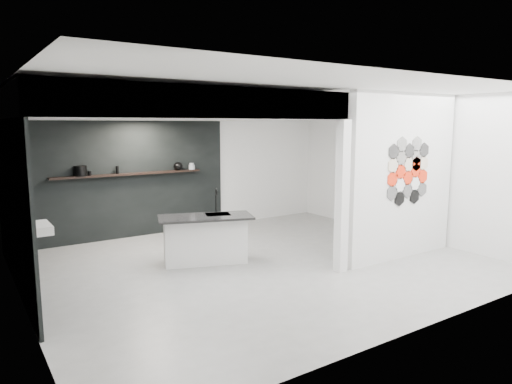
% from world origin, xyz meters
% --- Properties ---
extents(floor, '(7.00, 6.00, 0.01)m').
position_xyz_m(floor, '(0.00, 0.00, -0.01)').
color(floor, gray).
extents(partition_panel, '(2.45, 0.15, 2.80)m').
position_xyz_m(partition_panel, '(2.23, -1.00, 1.40)').
color(partition_panel, silver).
rests_on(partition_panel, floor).
extents(bay_clad_back, '(4.40, 0.04, 2.35)m').
position_xyz_m(bay_clad_back, '(-1.30, 2.97, 1.18)').
color(bay_clad_back, black).
rests_on(bay_clad_back, floor).
extents(bay_clad_left, '(0.04, 4.00, 2.35)m').
position_xyz_m(bay_clad_left, '(-3.47, 1.00, 1.18)').
color(bay_clad_left, black).
rests_on(bay_clad_left, floor).
extents(bulkhead, '(4.40, 4.00, 0.40)m').
position_xyz_m(bulkhead, '(-1.30, 1.00, 2.55)').
color(bulkhead, silver).
rests_on(bulkhead, corner_column).
extents(corner_column, '(0.16, 0.16, 2.35)m').
position_xyz_m(corner_column, '(0.82, -1.00, 1.18)').
color(corner_column, silver).
rests_on(corner_column, floor).
extents(fascia_beam, '(4.40, 0.16, 0.40)m').
position_xyz_m(fascia_beam, '(-1.30, -0.92, 2.55)').
color(fascia_beam, silver).
rests_on(fascia_beam, corner_column).
extents(wall_basin, '(0.40, 0.60, 0.12)m').
position_xyz_m(wall_basin, '(-3.24, 0.80, 0.85)').
color(wall_basin, silver).
rests_on(wall_basin, bay_clad_left).
extents(display_shelf, '(3.00, 0.15, 0.04)m').
position_xyz_m(display_shelf, '(-1.20, 2.87, 1.30)').
color(display_shelf, black).
rests_on(display_shelf, bay_clad_back).
extents(kitchen_island, '(1.65, 1.13, 1.22)m').
position_xyz_m(kitchen_island, '(-0.73, 0.56, 0.41)').
color(kitchen_island, silver).
rests_on(kitchen_island, floor).
extents(stockpot, '(0.31, 0.31, 0.19)m').
position_xyz_m(stockpot, '(-2.14, 2.87, 1.41)').
color(stockpot, black).
rests_on(stockpot, display_shelf).
extents(kettle, '(0.23, 0.23, 0.17)m').
position_xyz_m(kettle, '(-0.16, 2.87, 1.41)').
color(kettle, black).
rests_on(kettle, display_shelf).
extents(glass_bowl, '(0.14, 0.14, 0.09)m').
position_xyz_m(glass_bowl, '(0.15, 2.87, 1.37)').
color(glass_bowl, gray).
rests_on(glass_bowl, display_shelf).
extents(glass_vase, '(0.11, 0.11, 0.14)m').
position_xyz_m(glass_vase, '(0.15, 2.87, 1.39)').
color(glass_vase, gray).
rests_on(glass_vase, display_shelf).
extents(bottle_dark, '(0.06, 0.06, 0.15)m').
position_xyz_m(bottle_dark, '(-1.45, 2.87, 1.40)').
color(bottle_dark, black).
rests_on(bottle_dark, display_shelf).
extents(utensil_cup, '(0.08, 0.08, 0.09)m').
position_xyz_m(utensil_cup, '(-1.97, 2.87, 1.36)').
color(utensil_cup, black).
rests_on(utensil_cup, display_shelf).
extents(hex_tile_cluster, '(1.04, 0.02, 1.16)m').
position_xyz_m(hex_tile_cluster, '(2.26, -1.09, 1.50)').
color(hex_tile_cluster, black).
rests_on(hex_tile_cluster, partition_panel).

